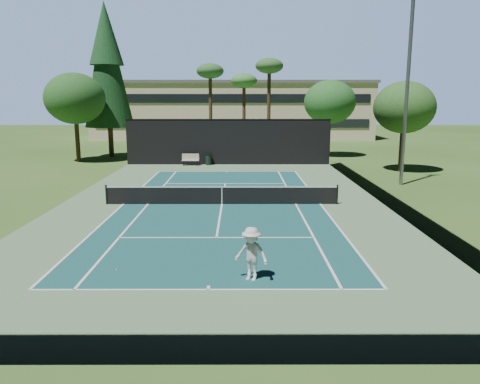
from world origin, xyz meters
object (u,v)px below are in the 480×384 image
Objects in this scene: player at (251,254)px; park_bench at (190,159)px; tennis_net at (222,195)px; trash_bin at (209,160)px; tennis_ball_c at (266,190)px; tennis_ball_b at (163,190)px; tennis_ball_d at (157,190)px; tennis_ball_a at (117,270)px.

player is 26.96m from park_bench.
trash_bin is (-1.74, 15.72, -0.08)m from tennis_net.
park_bench is (-3.32, 15.50, -0.01)m from tennis_net.
tennis_ball_c is 13.04m from park_bench.
tennis_ball_b is 11.64m from park_bench.
tennis_ball_d is at bearing 137.58° from tennis_net.
tennis_ball_b is 0.05× the size of park_bench.
tennis_net is at bearing -77.91° from park_bench.
player is 22.57× the size of tennis_ball_c.
park_bench is at bearing 123.52° from player.
tennis_net is 5.53m from tennis_ball_b.
tennis_ball_a is 0.04× the size of park_bench.
tennis_ball_b is 6.61m from tennis_ball_c.
trash_bin is at bearing 120.14° from player.
tennis_net reaches higher than park_bench.
tennis_ball_d reaches higher than tennis_ball_a.
tennis_ball_b is (-0.66, 14.10, 0.01)m from tennis_ball_a.
player reaches higher than trash_bin.
tennis_net is 8.60× the size of park_bench.
trash_bin is at bearing 86.71° from tennis_ball_a.
player is 23.54× the size of tennis_ball_d.
player is (1.35, -11.04, 0.32)m from tennis_net.
tennis_ball_d is at bearing -179.53° from tennis_ball_c.
player is 30.18× the size of tennis_ball_a.
player is 1.87× the size of trash_bin.
park_bench reaches higher than tennis_ball_c.
tennis_net reaches higher than tennis_ball_d.
trash_bin reaches higher than tennis_ball_a.
tennis_ball_b is 0.90× the size of tennis_ball_c.
tennis_net is 165.11× the size of tennis_ball_c.
tennis_ball_a is 0.75× the size of tennis_ball_c.
tennis_ball_d is 12.10m from trash_bin.
player is 25.15× the size of tennis_ball_b.
tennis_ball_b is at bearing 135.06° from tennis_net.
tennis_ball_a is at bearing -166.72° from player.
tennis_ball_b is at bearing -100.32° from trash_bin.
player is at bearing -83.41° from trash_bin.
tennis_net is 7.32× the size of player.
park_bench is at bearing 87.14° from tennis_ball_b.
tennis_ball_c is 0.08× the size of trash_bin.
trash_bin is (-3.09, 26.77, -0.40)m from player.
tennis_net is 10.73m from tennis_ball_a.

